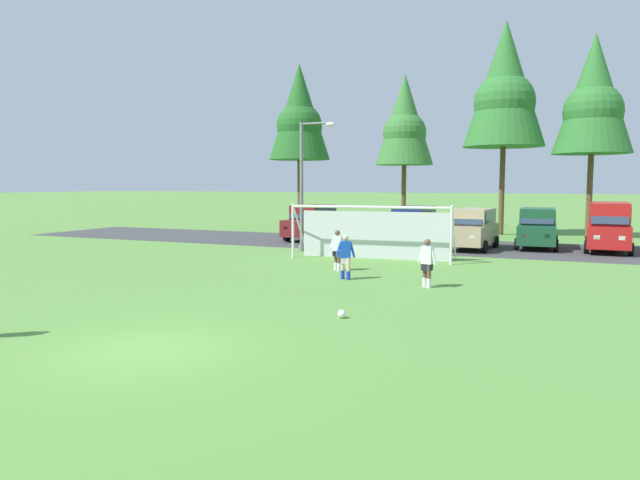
# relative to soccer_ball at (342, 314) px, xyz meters

# --- Properties ---
(ground_plane) EXTENTS (400.00, 400.00, 0.00)m
(ground_plane) POSITION_rel_soccer_ball_xyz_m (-2.69, 10.61, -0.11)
(ground_plane) COLOR #598C3D
(parking_lot_strip) EXTENTS (52.00, 8.40, 0.01)m
(parking_lot_strip) POSITION_rel_soccer_ball_xyz_m (-2.69, 18.62, -0.11)
(parking_lot_strip) COLOR #3D3D3F
(parking_lot_strip) RESTS_ON ground
(soccer_ball) EXTENTS (0.22, 0.22, 0.22)m
(soccer_ball) POSITION_rel_soccer_ball_xyz_m (0.00, 0.00, 0.00)
(soccer_ball) COLOR white
(soccer_ball) RESTS_ON ground
(soccer_goal) EXTENTS (7.55, 2.54, 2.57)m
(soccer_goal) POSITION_rel_soccer_ball_xyz_m (-3.10, 11.74, 1.18)
(soccer_goal) COLOR white
(soccer_goal) RESTS_ON ground
(player_striker_near) EXTENTS (0.73, 0.38, 1.64)m
(player_striker_near) POSITION_rel_soccer_ball_xyz_m (-2.15, 5.81, 0.71)
(player_striker_near) COLOR beige
(player_striker_near) RESTS_ON ground
(player_midfield_center) EXTENTS (0.71, 0.33, 1.64)m
(player_midfield_center) POSITION_rel_soccer_ball_xyz_m (0.96, 5.37, 0.71)
(player_midfield_center) COLOR brown
(player_midfield_center) RESTS_ON ground
(player_defender_far) EXTENTS (0.73, 0.31, 1.64)m
(player_defender_far) POSITION_rel_soccer_ball_xyz_m (-3.23, 7.70, 0.71)
(player_defender_far) COLOR brown
(player_defender_far) RESTS_ON ground
(parked_car_slot_far_left) EXTENTS (2.37, 4.72, 2.16)m
(parked_car_slot_far_left) POSITION_rel_soccer_ball_xyz_m (-9.50, 19.07, 1.00)
(parked_car_slot_far_left) COLOR maroon
(parked_car_slot_far_left) RESTS_ON ground
(parked_car_slot_left) EXTENTS (2.25, 4.31, 1.72)m
(parked_car_slot_left) POSITION_rel_soccer_ball_xyz_m (-6.35, 19.13, 0.77)
(parked_car_slot_left) COLOR black
(parked_car_slot_left) RESTS_ON ground
(parked_car_slot_center_left) EXTENTS (2.35, 4.71, 2.16)m
(parked_car_slot_center_left) POSITION_rel_soccer_ball_xyz_m (-3.17, 19.37, 1.00)
(parked_car_slot_center_left) COLOR navy
(parked_car_slot_center_left) RESTS_ON ground
(parked_car_slot_center) EXTENTS (2.38, 4.72, 2.16)m
(parked_car_slot_center) POSITION_rel_soccer_ball_xyz_m (0.48, 17.82, 1.00)
(parked_car_slot_center) COLOR tan
(parked_car_slot_center) RESTS_ON ground
(parked_car_slot_center_right) EXTENTS (2.27, 4.67, 2.16)m
(parked_car_slot_center_right) POSITION_rel_soccer_ball_xyz_m (3.61, 19.68, 1.00)
(parked_car_slot_center_right) COLOR #194C2D
(parked_car_slot_center_right) RESTS_ON ground
(parked_car_slot_right) EXTENTS (2.30, 4.85, 2.52)m
(parked_car_slot_right) POSITION_rel_soccer_ball_xyz_m (7.07, 19.51, 1.23)
(parked_car_slot_right) COLOR red
(parked_car_slot_right) RESTS_ON ground
(tree_left_edge) EXTENTS (4.86, 4.86, 12.97)m
(tree_left_edge) POSITION_rel_soccer_ball_xyz_m (-14.96, 28.64, 8.81)
(tree_left_edge) COLOR brown
(tree_left_edge) RESTS_ON ground
(tree_mid_left) EXTENTS (4.45, 4.45, 11.86)m
(tree_mid_left) POSITION_rel_soccer_ball_xyz_m (-6.86, 30.50, 8.05)
(tree_mid_left) COLOR brown
(tree_mid_left) RESTS_ON ground
(tree_center_back) EXTENTS (5.38, 5.38, 14.34)m
(tree_center_back) POSITION_rel_soccer_ball_xyz_m (0.81, 27.60, 9.76)
(tree_center_back) COLOR brown
(tree_center_back) RESTS_ON ground
(tree_mid_right) EXTENTS (4.85, 4.85, 12.94)m
(tree_mid_right) POSITION_rel_soccer_ball_xyz_m (6.25, 27.57, 8.80)
(tree_mid_right) COLOR brown
(tree_mid_right) RESTS_ON ground
(street_lamp) EXTENTS (2.00, 0.32, 6.61)m
(street_lamp) POSITION_rel_soccer_ball_xyz_m (-7.28, 13.28, 3.33)
(street_lamp) COLOR slate
(street_lamp) RESTS_ON ground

